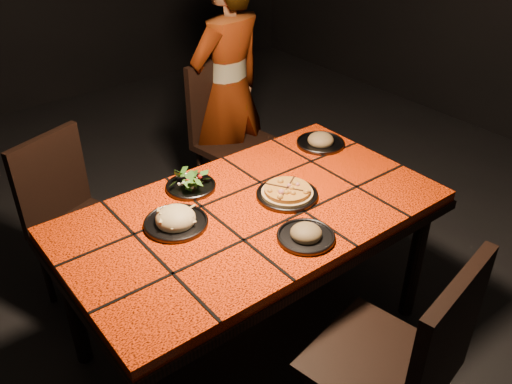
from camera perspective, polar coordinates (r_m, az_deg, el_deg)
room_shell at (r=1.98m, az=-0.45°, el=16.48°), size 6.04×7.04×3.08m
dining_table at (r=2.34m, az=-0.36°, el=-3.41°), size 1.62×0.92×0.75m
chair_near at (r=1.99m, az=15.43°, el=-16.72°), size 0.53×0.53×1.00m
chair_far_left at (r=2.86m, az=-18.94°, el=-1.88°), size 0.52×0.52×0.90m
chair_far_right at (r=3.40m, az=-2.86°, el=6.64°), size 0.51×0.51×0.99m
diner at (r=3.41m, az=-2.92°, el=10.54°), size 0.61×0.45×1.55m
plate_pizza at (r=2.37m, az=3.30°, el=-0.12°), size 0.31×0.31×0.04m
plate_pasta at (r=2.22m, az=-8.45°, el=-2.93°), size 0.26×0.26×0.09m
plate_salad at (r=2.44m, az=-6.90°, el=0.92°), size 0.23×0.23×0.07m
plate_mushroom_a at (r=2.13m, az=5.29°, el=-4.45°), size 0.23×0.23×0.08m
plate_mushroom_b at (r=2.82m, az=6.82°, el=5.37°), size 0.25×0.25×0.08m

